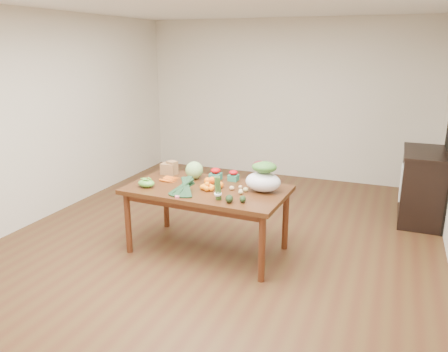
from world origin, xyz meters
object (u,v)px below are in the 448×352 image
at_px(paper_bag, 169,168).
at_px(kale_bunch, 182,188).
at_px(cabinet, 421,186).
at_px(salad_bag, 263,178).
at_px(dining_table, 207,219).
at_px(mandarin_cluster, 207,186).
at_px(cabbage, 194,170).
at_px(asparagus_bundle, 218,188).

height_order(paper_bag, kale_bunch, paper_bag).
bearing_deg(cabinet, salad_bag, -132.54).
distance_m(cabinet, paper_bag, 3.32).
distance_m(dining_table, cabinet, 2.95).
relative_size(cabinet, paper_bag, 4.45).
bearing_deg(kale_bunch, mandarin_cluster, 57.51).
relative_size(cabbage, asparagus_bundle, 0.82).
relative_size(cabbage, kale_bunch, 0.51).
height_order(kale_bunch, salad_bag, salad_bag).
bearing_deg(cabbage, paper_bag, 171.82).
xyz_separation_m(paper_bag, mandarin_cluster, (0.67, -0.38, -0.03)).
bearing_deg(kale_bunch, dining_table, 67.97).
distance_m(cabinet, kale_bunch, 3.29).
distance_m(dining_table, paper_bag, 0.85).
xyz_separation_m(dining_table, mandarin_cluster, (0.03, -0.07, 0.42)).
relative_size(cabinet, mandarin_cluster, 5.67).
bearing_deg(dining_table, salad_bag, 12.57).
height_order(cabbage, mandarin_cluster, cabbage).
relative_size(cabbage, salad_bag, 0.54).
relative_size(cabinet, salad_bag, 2.67).
distance_m(paper_bag, salad_bag, 1.27).
xyz_separation_m(dining_table, salad_bag, (0.60, 0.11, 0.52)).
bearing_deg(salad_bag, cabbage, 170.27).
height_order(paper_bag, cabbage, cabbage).
bearing_deg(kale_bunch, cabinet, 45.31).
bearing_deg(salad_bag, asparagus_bundle, -128.03).
bearing_deg(paper_bag, mandarin_cluster, -29.27).
xyz_separation_m(asparagus_bundle, salad_bag, (0.34, 0.43, 0.02)).
bearing_deg(asparagus_bundle, kale_bunch, -178.95).
bearing_deg(salad_bag, dining_table, -169.93).
xyz_separation_m(cabinet, paper_bag, (-2.89, -1.59, 0.36)).
xyz_separation_m(paper_bag, asparagus_bundle, (0.91, -0.64, 0.04)).
height_order(cabinet, asparagus_bundle, asparagus_bundle).
bearing_deg(dining_table, mandarin_cluster, -62.84).
distance_m(asparagus_bundle, salad_bag, 0.55).
height_order(cabbage, asparagus_bundle, asparagus_bundle).
relative_size(dining_table, mandarin_cluster, 9.64).
distance_m(dining_table, mandarin_cluster, 0.43).
xyz_separation_m(cabinet, mandarin_cluster, (-2.22, -1.97, 0.33)).
bearing_deg(asparagus_bundle, dining_table, 131.50).
bearing_deg(kale_bunch, paper_bag, 130.98).
relative_size(dining_table, asparagus_bundle, 6.94).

